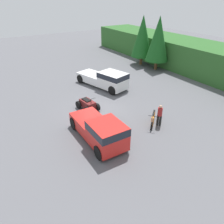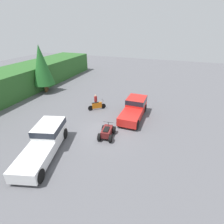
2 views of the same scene
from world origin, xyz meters
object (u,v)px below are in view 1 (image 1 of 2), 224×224
object	(u,v)px
pickup_truck_red	(101,130)
pickup_truck_second	(106,79)
rider_person	(160,115)
dirt_bike	(153,119)
quad_atv	(88,104)

from	to	relation	value
pickup_truck_red	pickup_truck_second	distance (m)	9.55
pickup_truck_red	rider_person	bearing A→B (deg)	85.05
dirt_bike	quad_atv	distance (m)	5.71
pickup_truck_red	quad_atv	size ratio (longest dim) A/B	2.34
dirt_bike	pickup_truck_second	bearing A→B (deg)	-136.48
pickup_truck_red	rider_person	world-z (taller)	pickup_truck_red
dirt_bike	rider_person	xyz separation A→B (m)	(0.33, 0.30, 0.46)
pickup_truck_red	pickup_truck_second	size ratio (longest dim) A/B	0.81
pickup_truck_red	dirt_bike	bearing A→B (deg)	88.96
pickup_truck_second	dirt_bike	distance (m)	8.21
quad_atv	dirt_bike	bearing A→B (deg)	25.83
pickup_truck_second	rider_person	world-z (taller)	pickup_truck_second
pickup_truck_red	quad_atv	xyz separation A→B (m)	(-4.66, 1.33, -0.50)
quad_atv	rider_person	xyz separation A→B (m)	(5.11, 3.42, 0.45)
rider_person	quad_atv	bearing A→B (deg)	-93.97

